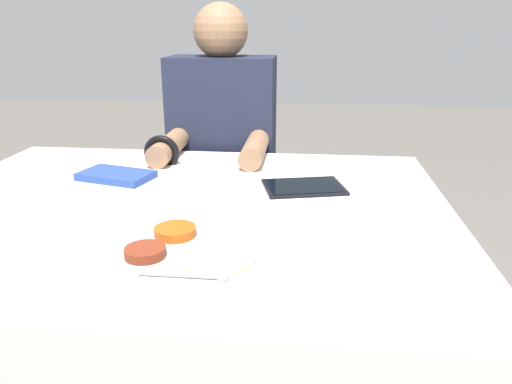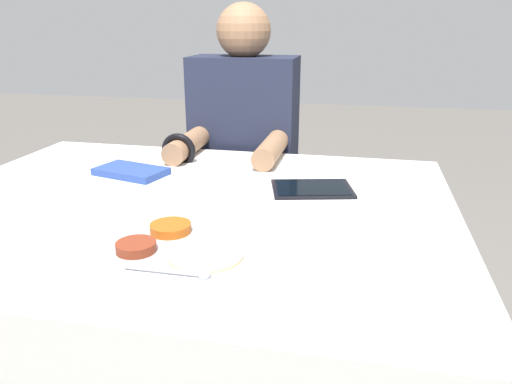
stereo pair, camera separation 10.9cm
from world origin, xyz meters
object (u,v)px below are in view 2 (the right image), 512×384
thali_tray (177,250)px  tablet_device (312,189)px  red_notebook (131,172)px  person_diner (245,181)px

thali_tray → tablet_device: (0.21, 0.43, -0.00)m
red_notebook → person_diner: bearing=64.2°
tablet_device → person_diner: 0.59m
thali_tray → person_diner: person_diner is taller
red_notebook → person_diner: 0.53m
red_notebook → tablet_device: 0.52m
person_diner → thali_tray: bearing=-84.5°
thali_tray → person_diner: (-0.09, 0.91, -0.15)m
tablet_device → person_diner: size_ratio=0.20×
thali_tray → tablet_device: 0.47m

